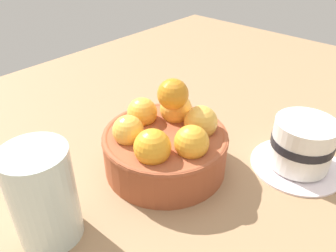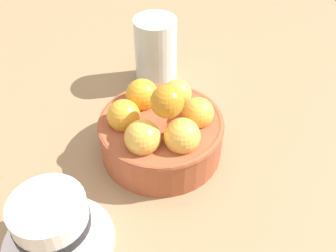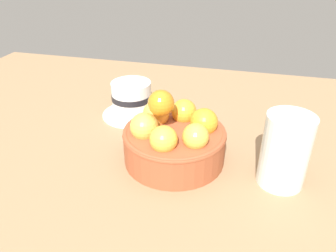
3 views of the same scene
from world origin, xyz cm
name	(u,v)px [view 1 (image 1 of 3)]	position (x,y,z in cm)	size (l,w,h in cm)	color
ground_plane	(165,175)	(0.00, 0.00, -1.66)	(135.71, 95.36, 3.32)	#997551
terracotta_bowl	(166,142)	(0.10, -0.03, 4.19)	(17.06, 17.06, 12.71)	#9E4C2D
coffee_cup	(301,146)	(12.59, -13.92, 3.49)	(12.87, 12.87, 7.43)	white
water_glass	(43,195)	(-17.18, 1.72, 5.73)	(7.00, 7.00, 11.46)	silver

